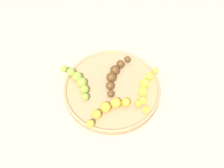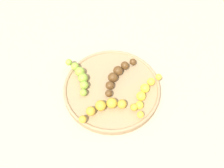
# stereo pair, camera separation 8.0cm
# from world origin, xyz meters

# --- Properties ---
(ground_plane) EXTENTS (2.40, 2.40, 0.00)m
(ground_plane) POSITION_xyz_m (0.00, 0.00, 0.00)
(ground_plane) COLOR tan
(fruit_bowl) EXTENTS (0.30, 0.30, 0.02)m
(fruit_bowl) POSITION_xyz_m (0.00, 0.00, 0.01)
(fruit_bowl) COLOR #A08259
(fruit_bowl) RESTS_ON ground_plane
(banana_overripe) EXTENTS (0.14, 0.10, 0.03)m
(banana_overripe) POSITION_xyz_m (-0.03, -0.03, 0.03)
(banana_overripe) COLOR #593819
(banana_overripe) RESTS_ON fruit_bowl
(banana_green) EXTENTS (0.05, 0.15, 0.03)m
(banana_green) POSITION_xyz_m (0.08, -0.07, 0.03)
(banana_green) COLOR #8CAD38
(banana_green) RESTS_ON fruit_bowl
(banana_spotted) EXTENTS (0.17, 0.07, 0.03)m
(banana_spotted) POSITION_xyz_m (0.04, 0.06, 0.04)
(banana_spotted) COLOR gold
(banana_spotted) RESTS_ON fruit_bowl
(banana_yellow) EXTENTS (0.13, 0.11, 0.03)m
(banana_yellow) POSITION_xyz_m (-0.08, 0.06, 0.03)
(banana_yellow) COLOR yellow
(banana_yellow) RESTS_ON fruit_bowl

